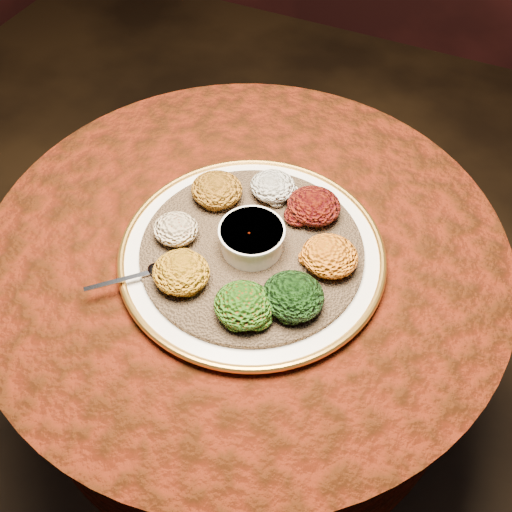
% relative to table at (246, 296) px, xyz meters
% --- Properties ---
extents(table, '(0.96, 0.96, 0.73)m').
position_rel_table_xyz_m(table, '(0.00, 0.00, 0.00)').
color(table, black).
rests_on(table, ground).
extents(platter, '(0.54, 0.54, 0.02)m').
position_rel_table_xyz_m(platter, '(0.03, -0.03, 0.19)').
color(platter, white).
rests_on(platter, table).
extents(injera, '(0.49, 0.49, 0.01)m').
position_rel_table_xyz_m(injera, '(0.03, -0.03, 0.20)').
color(injera, brown).
rests_on(injera, platter).
extents(stew_bowl, '(0.11, 0.11, 0.05)m').
position_rel_table_xyz_m(stew_bowl, '(0.03, -0.03, 0.24)').
color(stew_bowl, white).
rests_on(stew_bowl, injera).
extents(spoon, '(0.11, 0.10, 0.01)m').
position_rel_table_xyz_m(spoon, '(-0.10, -0.15, 0.21)').
color(spoon, silver).
rests_on(spoon, injera).
extents(portion_ayib, '(0.08, 0.08, 0.04)m').
position_rel_table_xyz_m(portion_ayib, '(0.01, 0.10, 0.23)').
color(portion_ayib, beige).
rests_on(portion_ayib, injera).
extents(portion_kitfo, '(0.10, 0.09, 0.05)m').
position_rel_table_xyz_m(portion_kitfo, '(0.10, 0.09, 0.23)').
color(portion_kitfo, black).
rests_on(portion_kitfo, injera).
extents(portion_tikil, '(0.10, 0.09, 0.05)m').
position_rel_table_xyz_m(portion_tikil, '(0.16, -0.01, 0.23)').
color(portion_tikil, orange).
rests_on(portion_tikil, injera).
extents(portion_gomen, '(0.10, 0.09, 0.05)m').
position_rel_table_xyz_m(portion_gomen, '(0.14, -0.11, 0.23)').
color(portion_gomen, black).
rests_on(portion_gomen, injera).
extents(portion_mixveg, '(0.10, 0.09, 0.05)m').
position_rel_table_xyz_m(portion_mixveg, '(0.07, -0.16, 0.23)').
color(portion_mixveg, '#982409').
rests_on(portion_mixveg, injera).
extents(portion_kik, '(0.10, 0.09, 0.05)m').
position_rel_table_xyz_m(portion_kik, '(-0.05, -0.14, 0.23)').
color(portion_kik, '#BF7310').
rests_on(portion_kik, injera).
extents(portion_timatim, '(0.08, 0.08, 0.04)m').
position_rel_table_xyz_m(portion_timatim, '(-0.10, -0.06, 0.23)').
color(portion_timatim, maroon).
rests_on(portion_timatim, injera).
extents(portion_shiro, '(0.10, 0.09, 0.05)m').
position_rel_table_xyz_m(portion_shiro, '(-0.08, 0.05, 0.23)').
color(portion_shiro, '#995812').
rests_on(portion_shiro, injera).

